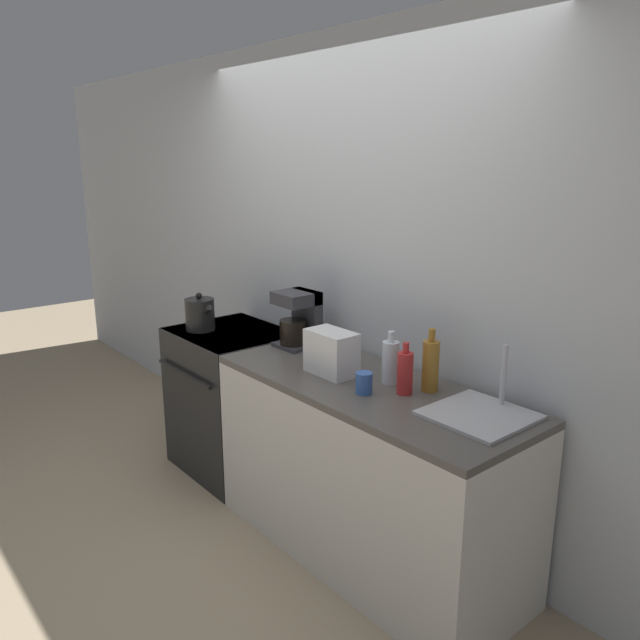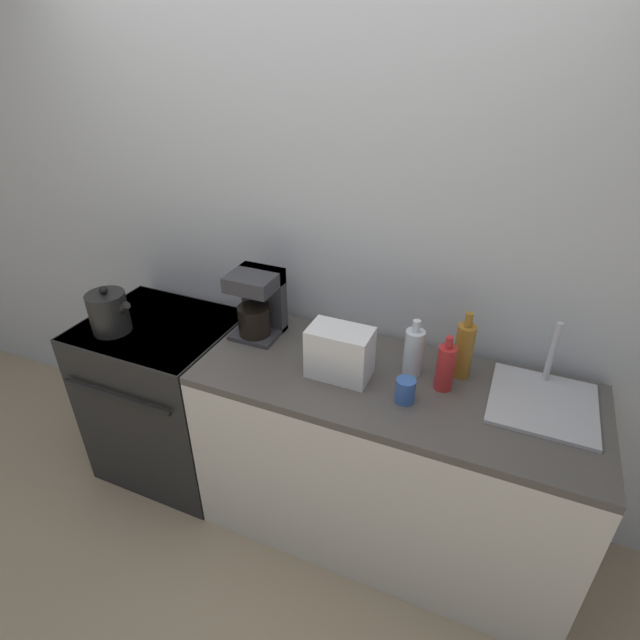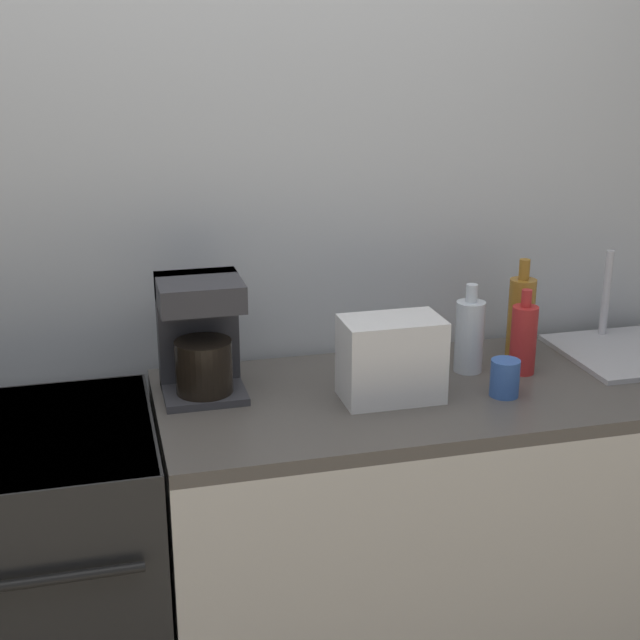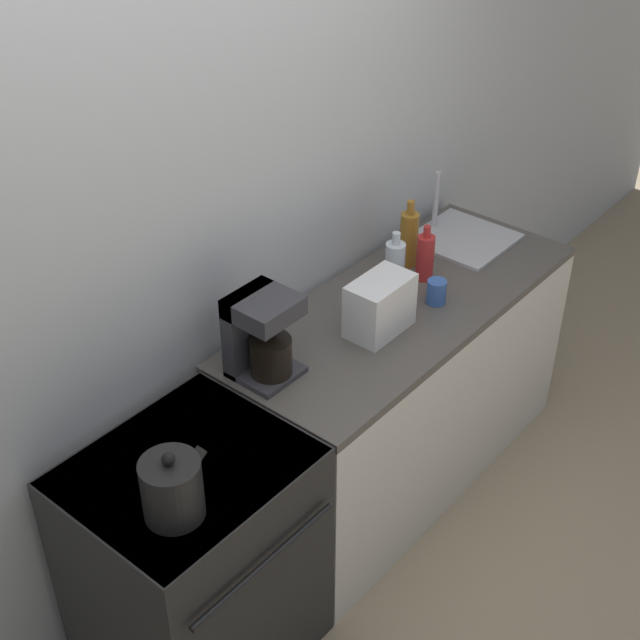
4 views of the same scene
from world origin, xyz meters
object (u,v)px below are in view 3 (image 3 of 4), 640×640
Objects in this scene: coffee_maker at (200,334)px; cup_blue at (505,378)px; toaster at (391,359)px; bottle_amber at (521,317)px; stove at (19,593)px; bottle_clear at (469,335)px; bottle_red at (524,338)px.

cup_blue is (0.76, -0.22, -0.11)m from coffee_maker.
toaster is at bearing 168.70° from cup_blue.
bottle_amber is at bearing 56.68° from cup_blue.
coffee_maker is 0.80m from cup_blue.
coffee_maker is at bearing 15.71° from stove.
toaster is 0.30m from bottle_clear.
coffee_maker is at bearing -177.97° from bottle_amber.
cup_blue reaches higher than stove.
stove is 9.15× the size of cup_blue.
stove is at bearing -173.06° from bottle_amber.
bottle_red is 0.13m from bottle_amber.
toaster is at bearing -168.99° from bottle_red.
toaster is at bearing -19.28° from coffee_maker.
coffee_maker is at bearing 177.46° from bottle_clear.
bottle_red is at bearing 11.01° from toaster.
coffee_maker reaches higher than bottle_amber.
coffee_maker is 0.75m from bottle_clear.
bottle_amber is at bearing 2.03° from coffee_maker.
bottle_amber is 2.98× the size of cup_blue.
bottle_amber is at bearing 23.07° from toaster.
bottle_red is 2.44× the size of cup_blue.
coffee_maker is at bearing 174.60° from bottle_red.
cup_blue is (-0.12, -0.14, -0.05)m from bottle_red.
coffee_maker is 3.19× the size of cup_blue.
toaster is 0.42m from bottle_red.
bottle_clear is at bearing -2.54° from coffee_maker.
stove is 1.55m from bottle_amber.
coffee_maker is 1.31× the size of bottle_red.
toaster is 0.82× the size of coffee_maker.
cup_blue is (0.29, -0.06, -0.06)m from toaster.
bottle_amber reaches higher than toaster.
coffee_maker is 0.93m from bottle_amber.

